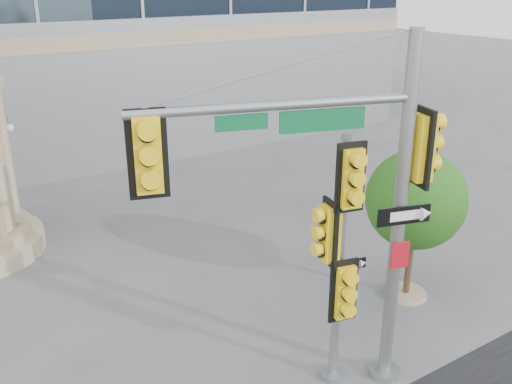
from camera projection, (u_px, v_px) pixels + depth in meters
ground at (323, 342)px, 12.59m from camera, size 120.00×120.00×0.00m
main_signal_pole at (339, 185)px, 9.76m from camera, size 5.14×1.95×6.81m
secondary_signal_pole at (340, 248)px, 10.34m from camera, size 0.88×0.77×5.05m
street_tree at (416, 203)px, 13.57m from camera, size 2.44×2.39×3.81m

